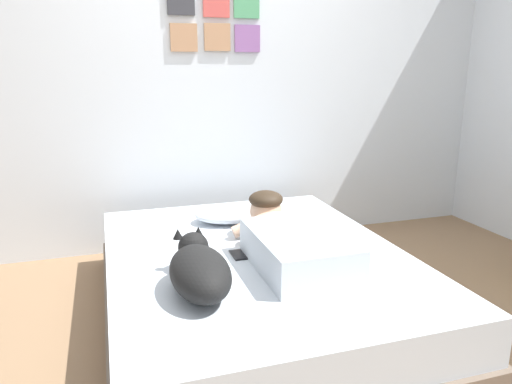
% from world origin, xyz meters
% --- Properties ---
extents(ground_plane, '(12.93, 12.93, 0.00)m').
position_xyz_m(ground_plane, '(0.00, 0.00, 0.00)').
color(ground_plane, '#8C6B4C').
extents(back_wall, '(4.46, 0.12, 2.50)m').
position_xyz_m(back_wall, '(-0.00, 1.44, 1.25)').
color(back_wall, silver).
rests_on(back_wall, ground).
extents(bed, '(1.60, 2.04, 0.37)m').
position_xyz_m(bed, '(-0.08, 0.18, 0.18)').
color(bed, '#726051').
rests_on(bed, ground).
extents(pillow, '(0.52, 0.32, 0.11)m').
position_xyz_m(pillow, '(-0.05, 0.73, 0.43)').
color(pillow, silver).
rests_on(pillow, bed).
extents(person_lying, '(0.43, 0.92, 0.27)m').
position_xyz_m(person_lying, '(0.05, 0.05, 0.48)').
color(person_lying, silver).
rests_on(person_lying, bed).
extents(dog, '(0.26, 0.57, 0.21)m').
position_xyz_m(dog, '(-0.46, -0.19, 0.48)').
color(dog, black).
rests_on(dog, bed).
extents(coffee_cup, '(0.12, 0.09, 0.07)m').
position_xyz_m(coffee_cup, '(0.11, 0.51, 0.41)').
color(coffee_cup, '#D84C47').
rests_on(coffee_cup, bed).
extents(cell_phone, '(0.07, 0.14, 0.01)m').
position_xyz_m(cell_phone, '(-0.19, 0.15, 0.38)').
color(cell_phone, black).
rests_on(cell_phone, bed).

